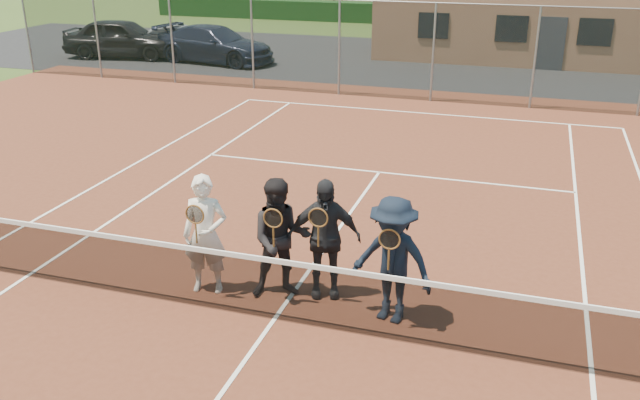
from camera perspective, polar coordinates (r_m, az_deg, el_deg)
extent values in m
plane|color=#304619|center=(28.11, 11.39, 11.09)|extent=(220.00, 220.00, 0.00)
cube|color=#562819|center=(9.51, -3.85, -10.06)|extent=(30.00, 30.00, 0.02)
cube|color=black|center=(28.82, 3.32, 11.73)|extent=(40.00, 12.00, 0.01)
cube|color=black|center=(39.86, 13.65, 14.77)|extent=(40.00, 1.20, 1.10)
imported|color=black|center=(30.26, -16.31, 12.96)|extent=(5.02, 2.66, 1.63)
imported|color=gray|center=(30.58, -11.59, 13.09)|extent=(3.96, 2.73, 1.24)
imported|color=black|center=(28.34, -8.84, 12.83)|extent=(5.27, 2.81, 1.45)
cube|color=white|center=(20.24, 8.54, 7.26)|extent=(10.97, 0.06, 0.01)
cube|color=white|center=(11.51, -23.42, -5.90)|extent=(0.06, 23.77, 0.01)
cube|color=white|center=(9.07, 21.92, -13.47)|extent=(0.06, 23.77, 0.01)
cube|color=white|center=(15.07, 5.01, 2.34)|extent=(8.23, 0.06, 0.01)
cube|color=white|center=(9.51, -3.85, -9.98)|extent=(0.06, 12.80, 0.01)
cube|color=black|center=(9.28, -3.92, -7.59)|extent=(11.60, 0.02, 0.88)
cube|color=white|center=(9.06, -3.99, -5.11)|extent=(11.60, 0.03, 0.07)
cylinder|color=slate|center=(27.91, -23.43, 12.82)|extent=(0.07, 0.07, 3.00)
cylinder|color=slate|center=(26.07, -18.26, 12.97)|extent=(0.07, 0.07, 3.00)
cylinder|color=slate|center=(24.46, -12.36, 13.03)|extent=(0.07, 0.07, 3.00)
cylinder|color=slate|center=(23.13, -5.71, 12.93)|extent=(0.07, 0.07, 3.00)
cylinder|color=slate|center=(22.13, 1.63, 12.63)|extent=(0.07, 0.07, 3.00)
cylinder|color=slate|center=(21.50, 9.51, 12.08)|extent=(0.07, 0.07, 3.00)
cylinder|color=slate|center=(21.28, 17.66, 11.27)|extent=(0.07, 0.07, 3.00)
cube|color=black|center=(21.50, 9.51, 12.08)|extent=(30.00, 0.03, 3.00)
cylinder|color=slate|center=(21.31, 9.76, 16.05)|extent=(30.00, 0.04, 0.04)
cube|color=#9E6B4C|center=(31.71, 19.90, 13.99)|extent=(15.00, 8.00, 2.80)
cube|color=#2D2D33|center=(27.77, 18.88, 12.34)|extent=(1.00, 0.06, 2.00)
cube|color=black|center=(27.99, 9.52, 14.28)|extent=(1.20, 0.06, 1.00)
cube|color=black|center=(27.71, 15.83, 13.70)|extent=(1.20, 0.06, 1.00)
cube|color=black|center=(27.76, 22.16, 12.96)|extent=(1.20, 0.06, 1.00)
imported|color=white|center=(9.94, -9.61, -2.91)|extent=(0.73, 0.56, 1.80)
torus|color=brown|center=(9.55, -10.50, -1.20)|extent=(0.29, 0.02, 0.29)
cylinder|color=black|center=(9.55, -10.50, -1.20)|extent=(0.25, 0.00, 0.25)
cylinder|color=brown|center=(9.67, -10.39, -2.73)|extent=(0.03, 0.03, 0.32)
imported|color=black|center=(9.70, -3.33, -3.28)|extent=(1.08, 0.98, 1.80)
torus|color=brown|center=(9.29, -3.98, -1.54)|extent=(0.29, 0.02, 0.29)
cylinder|color=black|center=(9.29, -3.98, -1.54)|extent=(0.25, 0.00, 0.25)
cylinder|color=brown|center=(9.41, -3.94, -3.11)|extent=(0.03, 0.03, 0.32)
imported|color=black|center=(9.70, 0.34, -3.22)|extent=(1.14, 0.72, 1.80)
torus|color=brown|center=(9.29, -0.15, -1.49)|extent=(0.29, 0.02, 0.29)
cylinder|color=black|center=(9.29, -0.15, -1.49)|extent=(0.25, 0.00, 0.25)
cylinder|color=brown|center=(9.41, -0.15, -3.06)|extent=(0.03, 0.03, 0.32)
imported|color=black|center=(9.12, 6.12, -5.07)|extent=(1.29, 0.92, 1.80)
torus|color=brown|center=(8.70, 5.87, -3.31)|extent=(0.29, 0.02, 0.29)
cylinder|color=black|center=(8.70, 5.87, -3.31)|extent=(0.25, 0.00, 0.25)
cylinder|color=brown|center=(8.82, 5.80, -4.96)|extent=(0.03, 0.03, 0.32)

